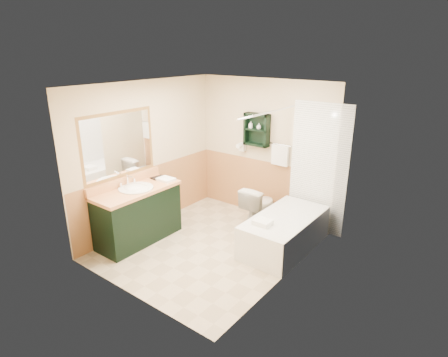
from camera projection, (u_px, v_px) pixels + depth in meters
floor at (210, 246)px, 5.72m from camera, size 3.00×3.00×0.00m
back_wall at (265, 149)px, 6.46m from camera, size 2.60×0.04×2.40m
left_wall at (146, 156)px, 6.08m from camera, size 0.04×3.00×2.40m
right_wall at (292, 192)px, 4.57m from camera, size 0.04×3.00×2.40m
ceiling at (207, 83)px, 4.92m from camera, size 2.60×3.00×0.04m
wainscot_left at (150, 196)px, 6.29m from camera, size 2.98×2.98×1.00m
wainscot_back at (262, 188)px, 6.67m from camera, size 2.58×2.58×1.00m
mirror_frame at (119, 145)px, 5.54m from camera, size 1.30×1.30×1.00m
mirror_glass at (119, 145)px, 5.53m from camera, size 1.20×1.20×0.90m
tile_right at (314, 186)px, 5.20m from camera, size 1.50×1.50×2.10m
tile_back at (318, 169)px, 5.89m from camera, size 0.95×0.95×2.10m
tile_accent at (318, 125)px, 4.92m from camera, size 1.50×1.50×0.10m
wall_shelf at (257, 130)px, 6.32m from camera, size 0.45×0.15×0.55m
hair_dryer at (243, 147)px, 6.62m from camera, size 0.10×0.24×0.18m
towel_bar at (281, 145)px, 6.16m from camera, size 0.40×0.06×0.40m
curtain_rod at (270, 112)px, 5.31m from camera, size 0.03×1.60×0.03m
shower_curtain at (274, 166)px, 5.73m from camera, size 1.05×1.05×1.70m
vanity at (138, 215)px, 5.76m from camera, size 0.59×1.36×0.86m
bathtub at (284, 232)px, 5.59m from camera, size 0.77×1.50×0.51m
toilet at (259, 206)px, 6.27m from camera, size 0.41×0.72×0.70m
counter_towel at (166, 179)px, 5.95m from camera, size 0.26×0.20×0.04m
vanity_book at (155, 171)px, 6.08m from camera, size 0.16×0.04×0.22m
tub_towel at (263, 222)px, 5.24m from camera, size 0.24×0.20×0.07m
soap_bottle_a at (251, 126)px, 6.36m from camera, size 0.06×0.12×0.05m
soap_bottle_b at (259, 127)px, 6.27m from camera, size 0.09×0.11×0.08m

